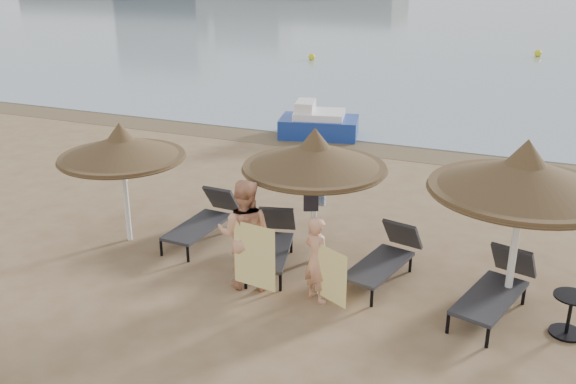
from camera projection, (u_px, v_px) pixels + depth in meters
name	position (u px, v px, depth m)	size (l,w,h in m)	color
ground	(249.00, 300.00, 10.93)	(160.00, 160.00, 0.00)	#957959
wet_sand_strip	(384.00, 150.00, 19.07)	(200.00, 1.60, 0.01)	brown
palapa_left	(121.00, 148.00, 12.51)	(2.50, 2.50, 2.48)	white
palapa_center	(315.00, 157.00, 11.55)	(2.66, 2.66, 2.64)	white
palapa_right	(524.00, 176.00, 9.90)	(2.94, 2.94, 2.92)	white
lounger_far_left	(205.00, 219.00, 13.18)	(0.80, 2.09, 0.92)	black
lounger_near_left	(272.00, 242.00, 12.14)	(1.17, 2.14, 0.91)	black
lounger_near_right	(386.00, 256.00, 11.58)	(1.09, 2.10, 0.90)	black
lounger_far_right	(497.00, 287.00, 10.50)	(1.24, 2.22, 0.95)	black
side_table	(569.00, 316.00, 9.86)	(0.56, 0.56, 0.68)	black
person_left	(244.00, 226.00, 11.02)	(1.06, 0.69, 2.30)	#E39D76
person_right	(317.00, 253.00, 10.63)	(0.82, 0.53, 1.78)	#E39D76
towel_left	(254.00, 256.00, 10.72)	(0.81, 0.14, 1.15)	yellow
towel_right	(332.00, 276.00, 10.38)	(0.61, 0.32, 0.94)	yellow
bag_patterned	(317.00, 194.00, 11.99)	(0.31, 0.11, 0.40)	silver
bag_dark	(311.00, 201.00, 11.70)	(0.28, 0.19, 0.38)	black
pedal_boat	(318.00, 124.00, 20.33)	(2.68, 1.93, 1.13)	navy
buoy_left	(312.00, 57.00, 34.39)	(0.36, 0.36, 0.36)	yellow
buoy_mid	(538.00, 53.00, 35.46)	(0.40, 0.40, 0.40)	yellow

